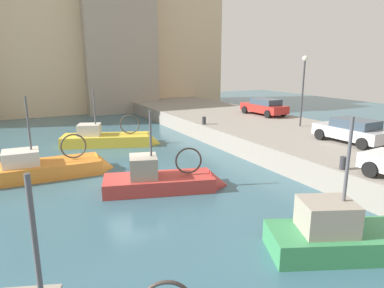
{
  "coord_description": "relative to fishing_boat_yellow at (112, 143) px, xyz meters",
  "views": [
    {
      "loc": [
        -4.81,
        -15.41,
        5.71
      ],
      "look_at": [
        3.76,
        1.01,
        1.2
      ],
      "focal_mm": 32.13,
      "sensor_mm": 36.0,
      "label": 1
    }
  ],
  "objects": [
    {
      "name": "water_surface",
      "position": [
        -0.96,
        -7.71,
        -0.11
      ],
      "size": [
        80.0,
        80.0,
        0.0
      ],
      "primitive_type": "plane",
      "color": "#386070",
      "rests_on": "ground"
    },
    {
      "name": "quay_wall",
      "position": [
        10.54,
        -7.71,
        0.49
      ],
      "size": [
        9.0,
        56.0,
        1.2
      ],
      "primitive_type": "cube",
      "color": "gray",
      "rests_on": "ground"
    },
    {
      "name": "fishing_boat_yellow",
      "position": [
        0.0,
        0.0,
        0.0
      ],
      "size": [
        6.91,
        4.12,
        4.64
      ],
      "color": "gold",
      "rests_on": "ground"
    },
    {
      "name": "fishing_boat_red",
      "position": [
        0.03,
        -9.53,
        0.04
      ],
      "size": [
        5.94,
        3.31,
        4.44
      ],
      "color": "#BC3833",
      "rests_on": "ground"
    },
    {
      "name": "fishing_boat_green",
      "position": [
        3.5,
        -17.25,
        0.04
      ],
      "size": [
        6.7,
        4.21,
        4.99
      ],
      "color": "#388951",
      "rests_on": "ground"
    },
    {
      "name": "fishing_boat_orange",
      "position": [
        -4.45,
        -5.03,
        0.01
      ],
      "size": [
        6.45,
        2.48,
        4.99
      ],
      "color": "orange",
      "rests_on": "ground"
    },
    {
      "name": "parked_car_silver",
      "position": [
        10.89,
        -10.57,
        1.8
      ],
      "size": [
        2.15,
        4.05,
        1.37
      ],
      "color": "#B7B7BC",
      "rests_on": "quay_wall"
    },
    {
      "name": "parked_car_red",
      "position": [
        13.1,
        -0.22,
        1.8
      ],
      "size": [
        2.16,
        4.31,
        1.38
      ],
      "color": "red",
      "rests_on": "quay_wall"
    },
    {
      "name": "mooring_bollard_mid",
      "position": [
        6.39,
        -13.71,
        1.36
      ],
      "size": [
        0.28,
        0.28,
        0.55
      ],
      "primitive_type": "cylinder",
      "color": "#2D2D33",
      "rests_on": "quay_wall"
    },
    {
      "name": "mooring_bollard_north",
      "position": [
        6.39,
        -1.71,
        1.36
      ],
      "size": [
        0.28,
        0.28,
        0.55
      ],
      "primitive_type": "cylinder",
      "color": "#2D2D33",
      "rests_on": "quay_wall"
    },
    {
      "name": "quay_streetlamp",
      "position": [
        12.04,
        -5.5,
        4.34
      ],
      "size": [
        0.36,
        0.36,
        4.83
      ],
      "color": "#38383D",
      "rests_on": "quay_wall"
    },
    {
      "name": "waterfront_building_west",
      "position": [
        -2.95,
        19.02,
        8.85
      ],
      "size": [
        9.36,
        7.92,
        17.89
      ],
      "color": "beige",
      "rests_on": "ground"
    },
    {
      "name": "waterfront_building_west_mid",
      "position": [
        14.09,
        20.46,
        7.37
      ],
      "size": [
        10.34,
        8.88,
        14.92
      ],
      "color": "beige",
      "rests_on": "ground"
    },
    {
      "name": "waterfront_building_east_mid",
      "position": [
        5.26,
        16.96,
        8.05
      ],
      "size": [
        8.19,
        6.97,
        16.29
      ],
      "color": "#A39384",
      "rests_on": "ground"
    }
  ]
}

